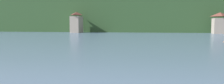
{
  "coord_description": "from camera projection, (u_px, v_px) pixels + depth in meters",
  "views": [
    {
      "loc": [
        3.44,
        33.15,
        3.07
      ],
      "look_at": [
        0.0,
        51.68,
        1.6
      ],
      "focal_mm": 35.61,
      "sensor_mm": 36.0,
      "label": 1
    }
  ],
  "objects": [
    {
      "name": "wooded_hillside",
      "position": [
        101.0,
        17.0,
        129.65
      ],
      "size": [
        352.0,
        68.71,
        40.14
      ],
      "color": "#2D4C28",
      "rests_on": "ground_plane"
    },
    {
      "name": "shore_building_west",
      "position": [
        77.0,
        23.0,
        86.29
      ],
      "size": [
        3.65,
        6.08,
        8.0
      ],
      "color": "gray",
      "rests_on": "ground_plane"
    },
    {
      "name": "shore_building_westcentral",
      "position": [
        220.0,
        23.0,
        76.01
      ],
      "size": [
        4.73,
        4.18,
        7.3
      ],
      "color": "gray",
      "rests_on": "ground_plane"
    }
  ]
}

